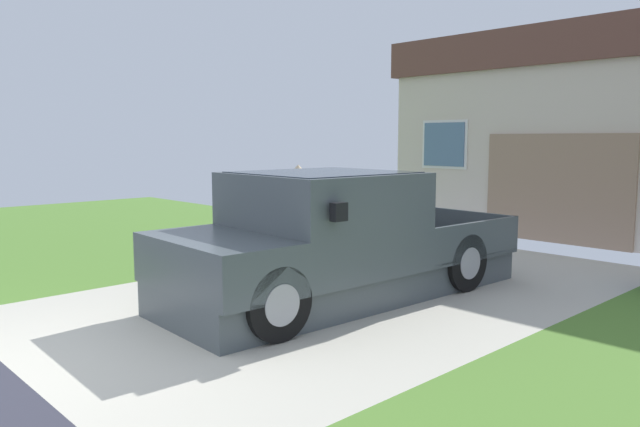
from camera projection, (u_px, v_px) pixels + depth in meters
pickup_truck at (327, 243)px, 7.87m from camera, size 2.19×5.19×1.68m
person_with_hat at (298, 213)px, 9.27m from camera, size 0.48×0.48×1.71m
handbag at (290, 269)px, 9.18m from camera, size 0.32×0.20×0.44m
house_with_garage at (617, 133)px, 13.83m from camera, size 8.80×5.53×4.40m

